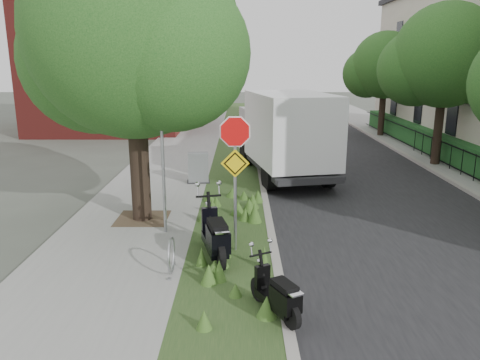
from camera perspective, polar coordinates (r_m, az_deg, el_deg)
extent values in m
plane|color=#4C5147|center=(10.52, 7.17, -10.27)|extent=(120.00, 120.00, 0.00)
cube|color=gray|center=(20.18, -8.40, 1.83)|extent=(3.50, 60.00, 0.12)
cube|color=#28451D|center=(19.96, -0.56, 1.85)|extent=(2.00, 60.00, 0.12)
cube|color=#9E9991|center=(19.97, 2.31, 1.86)|extent=(0.20, 60.00, 0.13)
cube|color=black|center=(20.43, 12.17, 1.65)|extent=(7.00, 60.00, 0.01)
cube|color=#9E9991|center=(21.42, 21.37, 1.73)|extent=(0.20, 60.00, 0.13)
cube|color=gray|center=(22.10, 25.48, 1.66)|extent=(3.20, 60.00, 0.12)
cylinder|color=black|center=(12.75, -12.30, 4.96)|extent=(0.52, 0.52, 4.48)
sphere|color=#174718|center=(12.61, -12.98, 17.24)|extent=(5.40, 5.40, 5.40)
sphere|color=#174718|center=(13.68, -17.16, 13.89)|extent=(4.05, 4.05, 4.05)
sphere|color=#174718|center=(11.74, -8.25, 15.05)|extent=(3.78, 3.78, 3.78)
cube|color=#473828|center=(13.28, -11.79, -4.60)|extent=(1.40, 1.40, 0.01)
cylinder|color=#A5A8AD|center=(11.67, -9.42, 3.06)|extent=(0.08, 0.08, 4.00)
torus|color=#A5A8AD|center=(9.79, -8.38, -9.04)|extent=(0.05, 0.77, 0.77)
cube|color=#A5A8AD|center=(9.62, -8.61, -11.85)|extent=(0.06, 0.06, 0.04)
cube|color=#A5A8AD|center=(10.26, -8.01, -10.09)|extent=(0.06, 0.06, 0.04)
cylinder|color=#A5A8AD|center=(10.46, -0.59, -0.86)|extent=(0.07, 0.07, 3.00)
cylinder|color=red|center=(10.17, -0.61, 5.90)|extent=(0.86, 0.03, 0.86)
cylinder|color=white|center=(10.19, -0.61, 5.92)|extent=(0.94, 0.02, 0.94)
cube|color=yellow|center=(10.30, -0.60, 2.05)|extent=(0.64, 0.03, 0.64)
cube|color=black|center=(21.51, 23.36, 4.32)|extent=(0.04, 24.00, 0.04)
cube|color=black|center=(21.65, 23.15, 2.24)|extent=(0.04, 24.00, 0.04)
cylinder|color=black|center=(21.58, 23.24, 3.15)|extent=(0.03, 0.03, 1.00)
cube|color=#18431A|center=(21.86, 24.94, 3.23)|extent=(1.00, 24.00, 1.10)
cube|color=#2D2D33|center=(21.57, 26.09, 12.73)|extent=(0.25, 26.00, 0.60)
cube|color=maroon|center=(32.55, -14.96, 13.18)|extent=(9.00, 10.00, 8.00)
cube|color=#9E9991|center=(32.77, -15.45, 20.35)|extent=(9.40, 10.40, 0.40)
cylinder|color=black|center=(21.29, 23.14, 7.16)|extent=(0.36, 0.36, 4.03)
sphere|color=#174718|center=(21.18, 23.80, 13.73)|extent=(4.20, 4.20, 4.20)
sphere|color=#174718|center=(21.42, 20.61, 12.60)|extent=(3.15, 3.15, 3.15)
sphere|color=#174718|center=(21.05, 26.40, 12.32)|extent=(2.94, 2.94, 2.94)
cylinder|color=black|center=(28.81, 16.98, 8.85)|extent=(0.36, 0.36, 3.64)
sphere|color=#174718|center=(28.71, 17.30, 13.24)|extent=(3.80, 3.80, 3.80)
sphere|color=#174718|center=(29.04, 15.25, 12.44)|extent=(2.85, 2.85, 2.85)
sphere|color=#174718|center=(28.50, 19.02, 12.34)|extent=(2.66, 2.66, 2.66)
cylinder|color=black|center=(8.71, 2.31, -13.13)|extent=(0.30, 0.44, 0.44)
cylinder|color=black|center=(7.93, 6.29, -16.17)|extent=(0.30, 0.44, 0.44)
cube|color=black|center=(8.28, 4.36, -14.60)|extent=(0.71, 1.00, 0.15)
cube|color=black|center=(7.96, 5.56, -14.21)|extent=(0.53, 0.63, 0.34)
cube|color=black|center=(7.89, 5.43, -12.67)|extent=(0.47, 0.57, 0.10)
cylinder|color=black|center=(11.13, -3.84, -6.47)|extent=(0.27, 0.60, 0.59)
cylinder|color=black|center=(9.85, -2.39, -9.29)|extent=(0.27, 0.60, 0.59)
cube|color=black|center=(10.43, -3.10, -7.79)|extent=(0.69, 1.36, 0.20)
cube|color=black|center=(9.96, -2.69, -7.18)|extent=(0.57, 0.81, 0.45)
cube|color=black|center=(9.91, -2.78, -5.47)|extent=(0.49, 0.74, 0.14)
cube|color=#262628|center=(17.99, 5.48, 2.09)|extent=(3.42, 6.35, 0.20)
cube|color=#B7BABC|center=(20.03, 3.62, 6.18)|extent=(2.60, 2.02, 1.82)
cube|color=white|center=(17.15, 6.19, 6.30)|extent=(3.30, 4.73, 2.50)
cube|color=#262628|center=(16.95, -5.08, -0.18)|extent=(0.85, 0.61, 0.04)
cube|color=slate|center=(16.83, -5.12, 1.53)|extent=(0.75, 0.51, 1.07)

